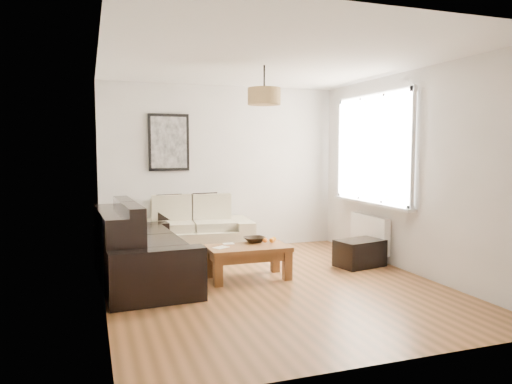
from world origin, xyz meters
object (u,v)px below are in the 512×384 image
object	(u,v)px
loveseat_cream	(193,228)
ottoman	(360,253)
sofa_leather	(143,246)
coffee_table	(248,262)

from	to	relation	value
loveseat_cream	ottoman	bearing A→B (deg)	-28.25
sofa_leather	coffee_table	bearing A→B (deg)	-105.97
coffee_table	ottoman	world-z (taller)	coffee_table
coffee_table	ottoman	size ratio (longest dim) A/B	1.57
coffee_table	ottoman	bearing A→B (deg)	3.74
loveseat_cream	coffee_table	xyz separation A→B (m)	(0.39, -1.44, -0.22)
loveseat_cream	coffee_table	bearing A→B (deg)	-69.96
ottoman	loveseat_cream	bearing A→B (deg)	146.76
coffee_table	loveseat_cream	bearing A→B (deg)	105.05
ottoman	sofa_leather	bearing A→B (deg)	176.63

